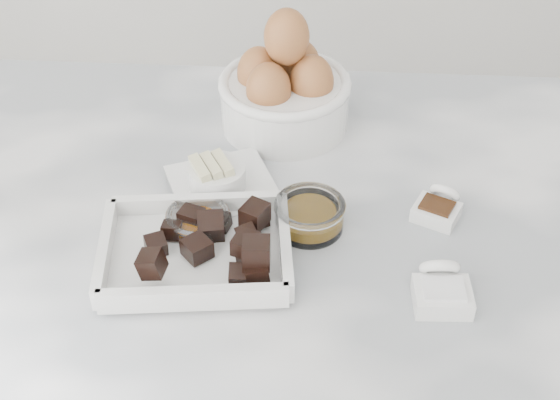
{
  "coord_description": "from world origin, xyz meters",
  "views": [
    {
      "loc": [
        0.07,
        -0.67,
        1.57
      ],
      "look_at": [
        0.02,
        0.03,
        0.98
      ],
      "focal_mm": 50.0,
      "sensor_mm": 36.0,
      "label": 1
    }
  ],
  "objects_px": {
    "honey_bowl": "(310,215)",
    "zest_bowl": "(198,223)",
    "sugar_ramekin": "(217,180)",
    "vanilla_spoon": "(438,207)",
    "egg_bowl": "(285,89)",
    "butter_plate": "(222,182)",
    "chocolate_dish": "(195,246)",
    "salt_spoon": "(442,289)"
  },
  "relations": [
    {
      "from": "butter_plate",
      "to": "chocolate_dish",
      "type": "bearing_deg",
      "value": -96.58
    },
    {
      "from": "sugar_ramekin",
      "to": "vanilla_spoon",
      "type": "relative_size",
      "value": 0.93
    },
    {
      "from": "chocolate_dish",
      "to": "butter_plate",
      "type": "height_order",
      "value": "chocolate_dish"
    },
    {
      "from": "egg_bowl",
      "to": "honey_bowl",
      "type": "height_order",
      "value": "egg_bowl"
    },
    {
      "from": "butter_plate",
      "to": "egg_bowl",
      "type": "height_order",
      "value": "egg_bowl"
    },
    {
      "from": "butter_plate",
      "to": "honey_bowl",
      "type": "relative_size",
      "value": 1.9
    },
    {
      "from": "vanilla_spoon",
      "to": "salt_spoon",
      "type": "bearing_deg",
      "value": -93.86
    },
    {
      "from": "egg_bowl",
      "to": "salt_spoon",
      "type": "bearing_deg",
      "value": -59.78
    },
    {
      "from": "zest_bowl",
      "to": "butter_plate",
      "type": "bearing_deg",
      "value": 77.05
    },
    {
      "from": "zest_bowl",
      "to": "chocolate_dish",
      "type": "bearing_deg",
      "value": -85.58
    },
    {
      "from": "chocolate_dish",
      "to": "zest_bowl",
      "type": "distance_m",
      "value": 0.05
    },
    {
      "from": "butter_plate",
      "to": "vanilla_spoon",
      "type": "xyz_separation_m",
      "value": [
        0.27,
        -0.03,
        -0.0
      ]
    },
    {
      "from": "zest_bowl",
      "to": "salt_spoon",
      "type": "relative_size",
      "value": 0.99
    },
    {
      "from": "chocolate_dish",
      "to": "honey_bowl",
      "type": "distance_m",
      "value": 0.14
    },
    {
      "from": "zest_bowl",
      "to": "vanilla_spoon",
      "type": "xyz_separation_m",
      "value": [
        0.29,
        0.05,
        -0.0
      ]
    },
    {
      "from": "honey_bowl",
      "to": "zest_bowl",
      "type": "relative_size",
      "value": 1.14
    },
    {
      "from": "chocolate_dish",
      "to": "honey_bowl",
      "type": "height_order",
      "value": "chocolate_dish"
    },
    {
      "from": "salt_spoon",
      "to": "butter_plate",
      "type": "bearing_deg",
      "value": 147.41
    },
    {
      "from": "egg_bowl",
      "to": "zest_bowl",
      "type": "relative_size",
      "value": 2.41
    },
    {
      "from": "egg_bowl",
      "to": "honey_bowl",
      "type": "relative_size",
      "value": 2.12
    },
    {
      "from": "sugar_ramekin",
      "to": "honey_bowl",
      "type": "relative_size",
      "value": 0.83
    },
    {
      "from": "sugar_ramekin",
      "to": "salt_spoon",
      "type": "relative_size",
      "value": 0.93
    },
    {
      "from": "honey_bowl",
      "to": "zest_bowl",
      "type": "distance_m",
      "value": 0.13
    },
    {
      "from": "egg_bowl",
      "to": "salt_spoon",
      "type": "height_order",
      "value": "egg_bowl"
    },
    {
      "from": "honey_bowl",
      "to": "butter_plate",
      "type": "bearing_deg",
      "value": 153.09
    },
    {
      "from": "zest_bowl",
      "to": "vanilla_spoon",
      "type": "distance_m",
      "value": 0.29
    },
    {
      "from": "butter_plate",
      "to": "salt_spoon",
      "type": "bearing_deg",
      "value": -32.59
    },
    {
      "from": "zest_bowl",
      "to": "vanilla_spoon",
      "type": "height_order",
      "value": "vanilla_spoon"
    },
    {
      "from": "zest_bowl",
      "to": "egg_bowl",
      "type": "bearing_deg",
      "value": 69.68
    },
    {
      "from": "chocolate_dish",
      "to": "salt_spoon",
      "type": "bearing_deg",
      "value": -8.52
    },
    {
      "from": "butter_plate",
      "to": "vanilla_spoon",
      "type": "relative_size",
      "value": 2.13
    },
    {
      "from": "butter_plate",
      "to": "egg_bowl",
      "type": "relative_size",
      "value": 0.89
    },
    {
      "from": "sugar_ramekin",
      "to": "egg_bowl",
      "type": "relative_size",
      "value": 0.39
    },
    {
      "from": "vanilla_spoon",
      "to": "salt_spoon",
      "type": "xyz_separation_m",
      "value": [
        -0.01,
        -0.14,
        0.0
      ]
    },
    {
      "from": "chocolate_dish",
      "to": "butter_plate",
      "type": "bearing_deg",
      "value": 83.42
    },
    {
      "from": "egg_bowl",
      "to": "zest_bowl",
      "type": "height_order",
      "value": "egg_bowl"
    },
    {
      "from": "butter_plate",
      "to": "zest_bowl",
      "type": "distance_m",
      "value": 0.08
    },
    {
      "from": "sugar_ramekin",
      "to": "vanilla_spoon",
      "type": "height_order",
      "value": "sugar_ramekin"
    },
    {
      "from": "vanilla_spoon",
      "to": "butter_plate",
      "type": "bearing_deg",
      "value": 174.49
    },
    {
      "from": "honey_bowl",
      "to": "zest_bowl",
      "type": "height_order",
      "value": "honey_bowl"
    },
    {
      "from": "butter_plate",
      "to": "vanilla_spoon",
      "type": "height_order",
      "value": "butter_plate"
    },
    {
      "from": "honey_bowl",
      "to": "vanilla_spoon",
      "type": "xyz_separation_m",
      "value": [
        0.16,
        0.03,
        -0.01
      ]
    }
  ]
}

